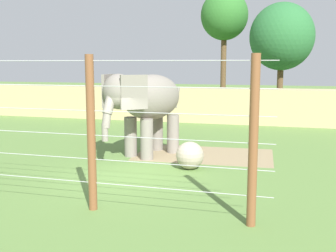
{
  "coord_description": "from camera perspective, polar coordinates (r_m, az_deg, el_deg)",
  "views": [
    {
      "loc": [
        4.89,
        -12.7,
        3.73
      ],
      "look_at": [
        0.71,
        2.09,
        1.4
      ],
      "focal_mm": 44.44,
      "sensor_mm": 36.0,
      "label": 1
    }
  ],
  "objects": [
    {
      "name": "embankment_wall",
      "position": [
        26.75,
        5.16,
        2.91
      ],
      "size": [
        36.0,
        1.8,
        2.17
      ],
      "primitive_type": "cube",
      "color": "tan",
      "rests_on": "ground"
    },
    {
      "name": "dirt_patch",
      "position": [
        17.2,
        5.0,
        -3.93
      ],
      "size": [
        5.67,
        3.63,
        0.01
      ],
      "primitive_type": "cube",
      "rotation": [
        0.0,
        0.0,
        0.05
      ],
      "color": "#937F5B",
      "rests_on": "ground"
    },
    {
      "name": "ground_plane",
      "position": [
        14.11,
        -5.14,
        -6.74
      ],
      "size": [
        120.0,
        120.0,
        0.0
      ],
      "primitive_type": "plane",
      "color": "#5B7F3D"
    },
    {
      "name": "cable_fence",
      "position": [
        10.67,
        -11.29,
        -0.96
      ],
      "size": [
        9.49,
        0.21,
        3.95
      ],
      "color": "brown",
      "rests_on": "ground"
    },
    {
      "name": "tree_left_of_centre",
      "position": [
        31.87,
        15.34,
        11.71
      ],
      "size": [
        4.63,
        4.63,
        8.07
      ],
      "color": "brown",
      "rests_on": "ground"
    },
    {
      "name": "tree_far_left",
      "position": [
        34.24,
        7.74,
        14.67
      ],
      "size": [
        3.73,
        3.73,
        9.44
      ],
      "color": "brown",
      "rests_on": "ground"
    },
    {
      "name": "elephant",
      "position": [
        16.63,
        -3.01,
        3.39
      ],
      "size": [
        2.87,
        4.22,
        3.35
      ],
      "color": "gray",
      "rests_on": "ground"
    },
    {
      "name": "enrichment_ball",
      "position": [
        14.77,
        3.02,
        -4.05
      ],
      "size": [
        0.99,
        0.99,
        0.99
      ],
      "primitive_type": "sphere",
      "color": "tan",
      "rests_on": "ground"
    }
  ]
}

